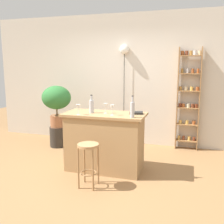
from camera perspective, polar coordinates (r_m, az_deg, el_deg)
ground at (r=4.18m, az=-2.93°, el=-13.92°), size 12.00×12.00×0.00m
back_wall at (r=5.70m, az=3.63°, el=7.09°), size 6.40×0.10×2.80m
kitchen_counter at (r=4.28m, az=-1.62°, el=-6.49°), size 1.32×0.64×0.95m
bar_stool at (r=3.70m, az=-5.25°, el=-9.54°), size 0.30×0.30×0.63m
spice_shelf at (r=5.43m, az=16.50°, el=3.07°), size 0.45×0.15×2.07m
plant_stool at (r=5.67m, az=-11.85°, el=-5.33°), size 0.34×0.34×0.42m
potted_plant at (r=5.51m, az=-12.15°, el=2.56°), size 0.62×0.55×0.88m
bottle_wine_red at (r=3.81m, az=4.52°, el=0.59°), size 0.06×0.06×0.33m
bottle_olive_oil at (r=4.19m, az=-4.53°, el=1.30°), size 0.08×0.08×0.30m
wine_glass_left at (r=3.98m, az=0.04°, el=0.94°), size 0.07×0.07×0.16m
wine_glass_center at (r=4.14m, az=-1.44°, el=1.29°), size 0.07×0.07×0.16m
wine_glass_right at (r=4.06m, az=-7.48°, el=1.02°), size 0.07×0.07×0.16m
cookbook at (r=4.13m, az=5.38°, el=-0.18°), size 0.24×0.19×0.03m
pendant_globe_light at (r=5.61m, az=2.74°, el=13.27°), size 0.20×0.20×2.14m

